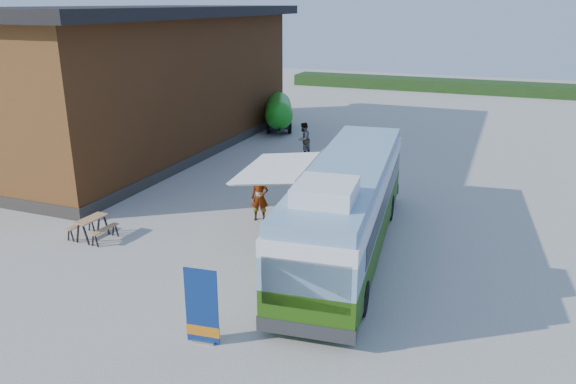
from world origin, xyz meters
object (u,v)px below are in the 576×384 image
at_px(bus, 347,205).
at_px(person_b, 304,139).
at_px(banner, 202,313).
at_px(picnic_table, 92,223).
at_px(person_a, 260,197).
at_px(slurry_tanker, 279,111).

distance_m(bus, person_b, 12.14).
relative_size(banner, picnic_table, 1.40).
height_order(bus, picnic_table, bus).
distance_m(banner, person_a, 8.03).
bearing_deg(person_b, banner, 24.68).
distance_m(banner, slurry_tanker, 23.67).
relative_size(bus, picnic_table, 8.24).
bearing_deg(banner, person_b, 96.11).
xyz_separation_m(banner, slurry_tanker, (-7.37, 22.49, 0.42)).
distance_m(picnic_table, slurry_tanker, 18.47).
distance_m(bus, person_a, 4.17).
xyz_separation_m(banner, picnic_table, (-6.63, 4.05, -0.23)).
distance_m(bus, slurry_tanker, 18.71).
distance_m(picnic_table, person_b, 13.29).
bearing_deg(slurry_tanker, person_b, -79.53).
xyz_separation_m(picnic_table, person_b, (2.95, 12.95, 0.32)).
relative_size(person_a, person_b, 0.99).
height_order(picnic_table, person_a, person_a).
bearing_deg(banner, slurry_tanker, 102.04).
bearing_deg(bus, slurry_tanker, 113.07).
bearing_deg(person_a, banner, -93.47).
relative_size(banner, slurry_tanker, 0.36).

